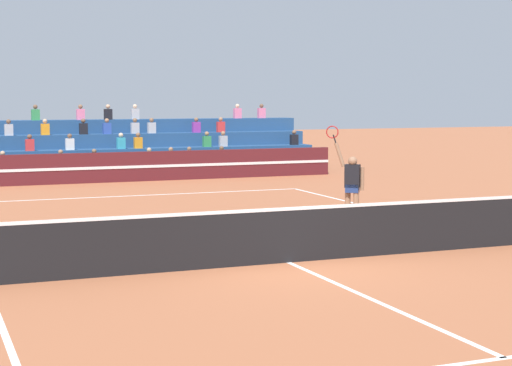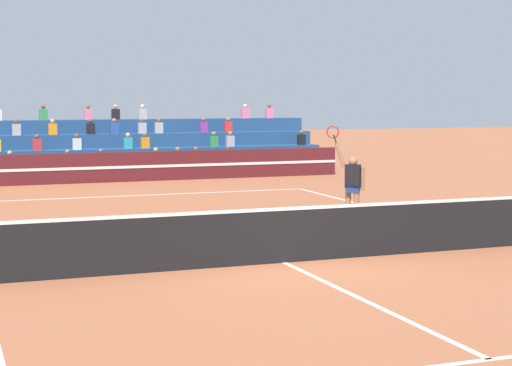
{
  "view_description": "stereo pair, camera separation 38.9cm",
  "coord_description": "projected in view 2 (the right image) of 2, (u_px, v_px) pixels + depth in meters",
  "views": [
    {
      "loc": [
        -6.5,
        -14.64,
        3.14
      ],
      "look_at": [
        0.97,
        4.11,
        1.1
      ],
      "focal_mm": 60.0,
      "sensor_mm": 36.0,
      "label": 1
    },
    {
      "loc": [
        -6.13,
        -14.78,
        3.14
      ],
      "look_at": [
        0.97,
        4.11,
        1.1
      ],
      "focal_mm": 60.0,
      "sensor_mm": 36.0,
      "label": 2
    }
  ],
  "objects": [
    {
      "name": "tennis_player",
      "position": [
        352.0,
        187.0,
        20.54
      ],
      "size": [
        0.79,
        0.69,
        2.49
      ],
      "color": "#9E7051",
      "rests_on": "ground"
    },
    {
      "name": "sponsor_banner_wall",
      "position": [
        113.0,
        167.0,
        31.52
      ],
      "size": [
        18.0,
        0.26,
        1.1
      ],
      "color": "#51191E",
      "rests_on": "ground"
    },
    {
      "name": "tennis_net",
      "position": [
        284.0,
        234.0,
        16.17
      ],
      "size": [
        12.0,
        0.1,
        1.1
      ],
      "color": "#2D6B38",
      "rests_on": "ground"
    },
    {
      "name": "ground_plane",
      "position": [
        284.0,
        263.0,
        16.23
      ],
      "size": [
        120.0,
        120.0,
        0.0
      ],
      "primitive_type": "plane",
      "color": "#AD603D"
    },
    {
      "name": "court_lines",
      "position": [
        284.0,
        262.0,
        16.23
      ],
      "size": [
        11.1,
        23.9,
        0.01
      ],
      "color": "white",
      "rests_on": "ground"
    },
    {
      "name": "tennis_ball",
      "position": [
        312.0,
        215.0,
        22.61
      ],
      "size": [
        0.07,
        0.07,
        0.07
      ],
      "primitive_type": "sphere",
      "color": "#C6DB33",
      "rests_on": "ground"
    },
    {
      "name": "bleacher_stand",
      "position": [
        98.0,
        154.0,
        34.44
      ],
      "size": [
        18.34,
        3.8,
        2.83
      ],
      "color": "navy",
      "rests_on": "ground"
    }
  ]
}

